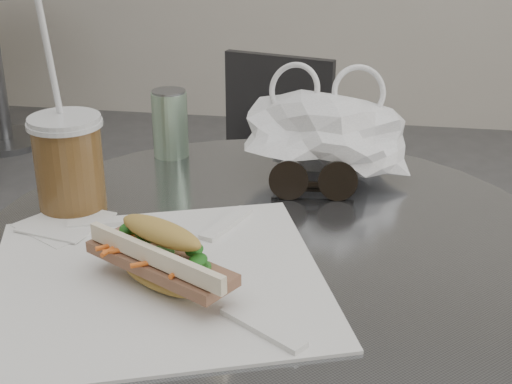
# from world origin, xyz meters

# --- Properties ---
(chair_far) EXTENTS (0.39, 0.43, 0.74)m
(chair_far) POSITION_xyz_m (-0.16, 1.11, 0.33)
(chair_far) COLOR #2D2D2F
(chair_far) RESTS_ON ground
(sandwich_paper) EXTENTS (0.47, 0.46, 0.00)m
(sandwich_paper) POSITION_xyz_m (-0.11, 0.07, 0.74)
(sandwich_paper) COLOR white
(sandwich_paper) RESTS_ON cafe_table
(banh_mi) EXTENTS (0.24, 0.19, 0.08)m
(banh_mi) POSITION_xyz_m (-0.10, 0.05, 0.78)
(banh_mi) COLOR #B08C42
(banh_mi) RESTS_ON sandwich_paper
(iced_coffee) EXTENTS (0.10, 0.10, 0.29)m
(iced_coffee) POSITION_xyz_m (-0.28, 0.24, 0.81)
(iced_coffee) COLOR brown
(iced_coffee) RESTS_ON cafe_table
(sunglasses) EXTENTS (0.13, 0.04, 0.06)m
(sunglasses) POSITION_xyz_m (0.04, 0.33, 0.76)
(sunglasses) COLOR black
(sunglasses) RESTS_ON cafe_table
(plastic_bag) EXTENTS (0.24, 0.19, 0.12)m
(plastic_bag) POSITION_xyz_m (0.05, 0.43, 0.80)
(plastic_bag) COLOR white
(plastic_bag) RESTS_ON cafe_table
(napkin_stack) EXTENTS (0.14, 0.14, 0.01)m
(napkin_stack) POSITION_xyz_m (-0.27, 0.18, 0.74)
(napkin_stack) COLOR white
(napkin_stack) RESTS_ON cafe_table
(drink_can) EXTENTS (0.06, 0.06, 0.11)m
(drink_can) POSITION_xyz_m (-0.20, 0.47, 0.80)
(drink_can) COLOR #589861
(drink_can) RESTS_ON cafe_table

